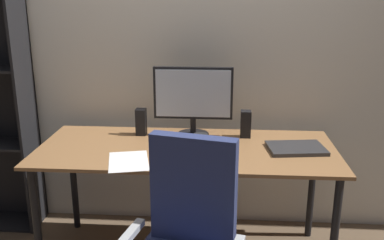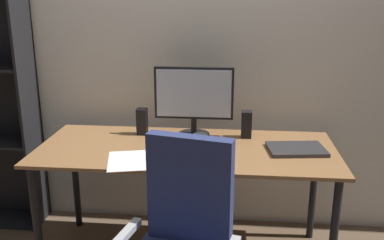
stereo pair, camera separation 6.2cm
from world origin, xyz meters
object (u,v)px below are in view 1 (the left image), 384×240
laptop (296,148)px  coffee_mug (201,141)px  monitor (193,97)px  keyboard (179,158)px  desk (187,159)px  speaker_left (141,122)px  speaker_right (246,124)px  mouse (215,158)px

laptop → coffee_mug: bearing=174.1°
monitor → coffee_mug: size_ratio=4.78×
keyboard → desk: bearing=80.5°
desk → monitor: monitor is taller
laptop → keyboard: bearing=-171.0°
desk → speaker_left: 0.41m
desk → speaker_left: (-0.31, 0.22, 0.16)m
desk → speaker_right: bearing=31.6°
coffee_mug → keyboard: bearing=-121.3°
desk → speaker_left: size_ratio=10.31×
speaker_left → speaker_right: size_ratio=1.00×
mouse → speaker_right: 0.46m
mouse → laptop: size_ratio=0.30×
mouse → speaker_left: speaker_left is taller
keyboard → speaker_right: size_ratio=1.71×
keyboard → laptop: (0.66, 0.19, 0.00)m
desk → keyboard: keyboard is taller
monitor → coffee_mug: (0.06, -0.24, -0.21)m
laptop → desk: bearing=172.8°
desk → coffee_mug: (0.08, -0.01, 0.12)m
mouse → speaker_left: (-0.48, 0.42, 0.07)m
monitor → keyboard: 0.49m
speaker_left → speaker_right: same height
keyboard → mouse: 0.20m
speaker_left → keyboard: bearing=-55.5°
coffee_mug → laptop: (0.55, 0.01, -0.03)m
desk → keyboard: (-0.03, -0.19, 0.08)m
desk → laptop: 0.64m
keyboard → laptop: 0.69m
speaker_left → speaker_right: bearing=0.0°
keyboard → coffee_mug: size_ratio=2.80×
coffee_mug → speaker_right: 0.36m
mouse → laptop: 0.51m
monitor → speaker_right: bearing=-1.4°
coffee_mug → speaker_right: (0.27, 0.23, 0.04)m
keyboard → speaker_left: 0.51m
mouse → coffee_mug: bearing=117.3°
mouse → coffee_mug: coffee_mug is taller
monitor → speaker_left: monitor is taller
monitor → mouse: size_ratio=5.14×
monitor → mouse: (0.15, -0.43, -0.23)m
laptop → speaker_right: 0.36m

